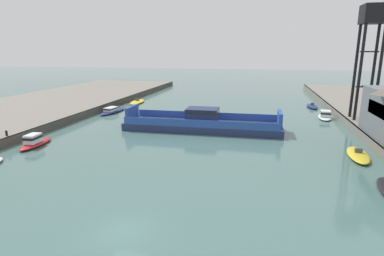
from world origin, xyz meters
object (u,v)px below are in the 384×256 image
moored_boat_upstream_b (312,106)px  moored_boat_near_right (137,102)px  moored_boat_upstream_a (325,115)px  crane_tower (372,30)px  chain_ferry (202,123)px  moored_boat_far_right (358,155)px  moored_boat_near_left (112,111)px  moored_boat_far_left (35,142)px

moored_boat_upstream_b → moored_boat_near_right: bearing=-176.9°
moored_boat_near_right → moored_boat_upstream_a: (39.83, -9.02, 0.28)m
moored_boat_near_right → moored_boat_upstream_a: size_ratio=1.15×
moored_boat_near_right → crane_tower: (44.12, -14.58, 14.70)m
chain_ferry → moored_boat_upstream_b: 31.18m
chain_ferry → moored_boat_upstream_b: chain_ferry is taller
moored_boat_far_right → moored_boat_upstream_a: bearing=89.1°
chain_ferry → moored_boat_upstream_a: bearing=33.2°
crane_tower → moored_boat_near_right: bearing=161.7°
moored_boat_upstream_a → moored_boat_near_right: bearing=167.2°
chain_ferry → moored_boat_near_left: (-19.93, 9.76, -0.61)m
chain_ferry → moored_boat_far_left: chain_ferry is taller
moored_boat_far_left → moored_boat_upstream_b: 53.89m
moored_boat_far_left → moored_boat_far_right: size_ratio=0.91×
moored_boat_far_right → moored_boat_upstream_a: (0.36, 22.05, 0.24)m
moored_boat_near_right → moored_boat_upstream_b: moored_boat_upstream_b is taller
moored_boat_near_left → crane_tower: bearing=-2.8°
moored_boat_near_right → moored_boat_upstream_b: size_ratio=1.32×
moored_boat_upstream_a → moored_boat_upstream_b: bearing=93.2°
moored_boat_upstream_b → crane_tower: (4.91, -16.69, 14.66)m
chain_ferry → moored_boat_near_left: size_ratio=2.85×
moored_boat_near_right → crane_tower: size_ratio=0.46×
moored_boat_near_left → moored_boat_upstream_b: (39.44, 14.55, -0.13)m
moored_boat_far_right → moored_boat_upstream_b: moored_boat_upstream_b is taller
moored_boat_near_right → moored_boat_far_left: moored_boat_far_left is taller
moored_boat_far_right → moored_boat_upstream_a: moored_boat_upstream_a is taller
moored_boat_upstream_a → crane_tower: crane_tower is taller
moored_boat_upstream_b → moored_boat_near_left: bearing=-159.7°
moored_boat_far_right → crane_tower: (4.65, 16.50, 14.66)m
moored_boat_near_left → moored_boat_far_right: bearing=-25.1°
moored_boat_upstream_a → moored_boat_upstream_b: (-0.62, 11.13, -0.24)m
moored_boat_upstream_b → moored_boat_far_left: bearing=-136.1°
moored_boat_near_left → moored_boat_far_right: size_ratio=1.26×
moored_boat_near_right → moored_boat_far_right: (39.47, -31.08, 0.04)m
moored_boat_near_right → moored_boat_far_left: 35.26m
moored_boat_upstream_a → crane_tower: bearing=-52.3°
moored_boat_upstream_a → moored_boat_far_left: bearing=-146.4°
moored_boat_upstream_b → moored_boat_upstream_a: bearing=-86.8°
moored_boat_near_left → moored_boat_near_right: bearing=89.0°
moored_boat_near_left → moored_boat_far_left: bearing=-88.5°
moored_boat_near_left → moored_boat_far_left: (0.60, -22.81, 0.18)m
moored_boat_far_left → crane_tower: 50.47m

